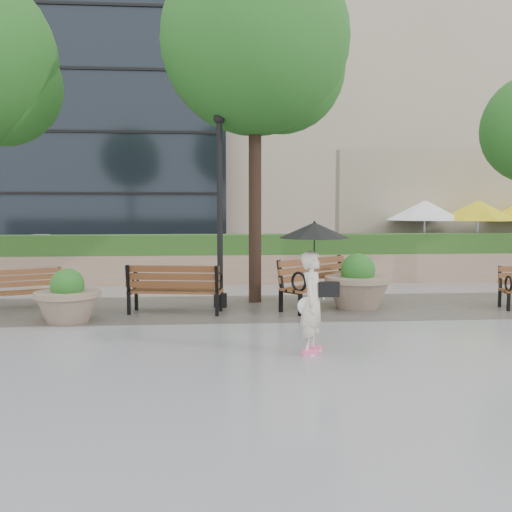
{
  "coord_description": "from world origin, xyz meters",
  "views": [
    {
      "loc": [
        0.23,
        -8.81,
        2.13
      ],
      "look_at": [
        1.2,
        2.96,
        1.1
      ],
      "focal_mm": 40.0,
      "sensor_mm": 36.0,
      "label": 1
    }
  ],
  "objects": [
    {
      "name": "planter_right",
      "position": [
        3.32,
        2.8,
        0.45
      ],
      "size": [
        1.38,
        1.38,
        1.16
      ],
      "color": "#7F6B56",
      "rests_on": "ground"
    },
    {
      "name": "cobble_strip",
      "position": [
        0.0,
        3.0,
        0.01
      ],
      "size": [
        28.0,
        3.2,
        0.01
      ],
      "primitive_type": "cube",
      "color": "#383330",
      "rests_on": "ground"
    },
    {
      "name": "bench_2",
      "position": [
        -0.45,
        2.49,
        0.29
      ],
      "size": [
        1.93,
        1.02,
        0.99
      ],
      "rotation": [
        0.0,
        0.0,
        2.98
      ],
      "color": "brown",
      "rests_on": "ground"
    },
    {
      "name": "asphalt_street",
      "position": [
        0.0,
        11.0,
        0.0
      ],
      "size": [
        40.0,
        7.0,
        0.0
      ],
      "primitive_type": "cube",
      "color": "black",
      "rests_on": "ground"
    },
    {
      "name": "hedge_wall",
      "position": [
        0.0,
        7.0,
        0.66
      ],
      "size": [
        24.0,
        0.8,
        1.35
      ],
      "color": "tan",
      "rests_on": "ground"
    },
    {
      "name": "patio_umb_yellow_a",
      "position": [
        8.53,
        8.24,
        1.99
      ],
      "size": [
        2.5,
        2.5,
        2.3
      ],
      "color": "black",
      "rests_on": "ground"
    },
    {
      "name": "bldg_stone",
      "position": [
        10.0,
        23.0,
        10.0
      ],
      "size": [
        18.0,
        10.0,
        20.0
      ],
      "primitive_type": "cube",
      "color": "tan",
      "rests_on": "ground"
    },
    {
      "name": "bench_3",
      "position": [
        2.55,
        2.77,
        0.31
      ],
      "size": [
        2.01,
        1.77,
        1.04
      ],
      "rotation": [
        0.0,
        0.0,
        0.64
      ],
      "color": "brown",
      "rests_on": "ground"
    },
    {
      "name": "car_right",
      "position": [
        -5.07,
        9.76,
        0.61
      ],
      "size": [
        3.88,
        2.03,
        1.22
      ],
      "primitive_type": "imported",
      "rotation": [
        0.0,
        0.0,
        1.36
      ],
      "color": "silver",
      "rests_on": "ground"
    },
    {
      "name": "planter_left",
      "position": [
        -2.37,
        1.79,
        0.39
      ],
      "size": [
        1.19,
        1.19,
        1.0
      ],
      "color": "#7F6B56",
      "rests_on": "ground"
    },
    {
      "name": "bench_1",
      "position": [
        -3.56,
        3.12,
        0.25
      ],
      "size": [
        1.65,
        1.15,
        0.83
      ],
      "rotation": [
        0.0,
        0.0,
        0.39
      ],
      "color": "brown",
      "rests_on": "ground"
    },
    {
      "name": "ground",
      "position": [
        0.0,
        0.0,
        0.0
      ],
      "size": [
        100.0,
        100.0,
        0.0
      ],
      "primitive_type": "plane",
      "color": "gray",
      "rests_on": "ground"
    },
    {
      "name": "patio_umb_white",
      "position": [
        7.02,
        8.7,
        1.99
      ],
      "size": [
        2.5,
        2.5,
        2.3
      ],
      "color": "black",
      "rests_on": "ground"
    },
    {
      "name": "cafe_hedge",
      "position": [
        9.0,
        7.8,
        0.45
      ],
      "size": [
        8.0,
        0.5,
        0.9
      ],
      "primitive_type": "cube",
      "color": "#28531B",
      "rests_on": "ground"
    },
    {
      "name": "lamppost",
      "position": [
        0.45,
        3.1,
        1.78
      ],
      "size": [
        0.28,
        0.28,
        4.05
      ],
      "color": "black",
      "rests_on": "ground"
    },
    {
      "name": "tree_1",
      "position": [
        1.39,
        3.79,
        5.54
      ],
      "size": [
        4.06,
        4.06,
        7.72
      ],
      "color": "black",
      "rests_on": "ground"
    },
    {
      "name": "bldg_glass",
      "position": [
        -9.0,
        22.0,
        12.5
      ],
      "size": [
        20.0,
        10.0,
        25.0
      ],
      "primitive_type": "cube",
      "color": "black",
      "rests_on": "ground"
    },
    {
      "name": "pedestrian",
      "position": [
        1.73,
        -0.74,
        1.15
      ],
      "size": [
        1.03,
        1.03,
        1.89
      ],
      "rotation": [
        0.0,
        0.0,
        1.14
      ],
      "color": "beige",
      "rests_on": "ground"
    },
    {
      "name": "cafe_wall",
      "position": [
        9.5,
        10.0,
        2.0
      ],
      "size": [
        10.0,
        0.6,
        4.0
      ],
      "primitive_type": "cube",
      "color": "tan",
      "rests_on": "ground"
    }
  ]
}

